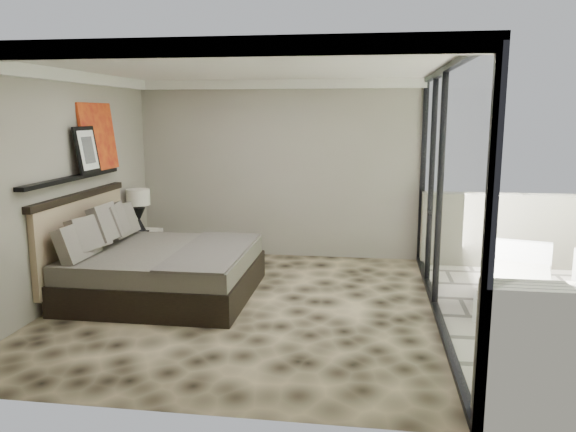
# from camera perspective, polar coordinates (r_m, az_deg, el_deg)

# --- Properties ---
(floor) EXTENTS (5.00, 5.00, 0.00)m
(floor) POSITION_cam_1_polar(r_m,az_deg,el_deg) (6.88, -4.29, -9.05)
(floor) COLOR black
(floor) RESTS_ON ground
(ceiling) EXTENTS (4.50, 5.00, 0.02)m
(ceiling) POSITION_cam_1_polar(r_m,az_deg,el_deg) (6.51, -4.63, 14.80)
(ceiling) COLOR silver
(ceiling) RESTS_ON back_wall
(back_wall) EXTENTS (4.50, 0.02, 2.80)m
(back_wall) POSITION_cam_1_polar(r_m,az_deg,el_deg) (8.98, -0.96, 4.72)
(back_wall) COLOR gray
(back_wall) RESTS_ON floor
(left_wall) EXTENTS (0.02, 5.00, 2.80)m
(left_wall) POSITION_cam_1_polar(r_m,az_deg,el_deg) (7.37, -21.73, 2.75)
(left_wall) COLOR gray
(left_wall) RESTS_ON floor
(glass_wall) EXTENTS (0.08, 5.00, 2.80)m
(glass_wall) POSITION_cam_1_polar(r_m,az_deg,el_deg) (6.44, 15.48, 2.11)
(glass_wall) COLOR white
(glass_wall) RESTS_ON floor
(terrace_slab) EXTENTS (3.00, 5.00, 0.12)m
(terrace_slab) POSITION_cam_1_polar(r_m,az_deg,el_deg) (7.13, 27.12, -9.99)
(terrace_slab) COLOR #BDB3A1
(terrace_slab) RESTS_ON ground
(picture_ledge) EXTENTS (0.12, 2.20, 0.05)m
(picture_ledge) POSITION_cam_1_polar(r_m,az_deg,el_deg) (7.42, -20.99, 3.62)
(picture_ledge) COLOR black
(picture_ledge) RESTS_ON left_wall
(bed) EXTENTS (2.23, 2.16, 1.23)m
(bed) POSITION_cam_1_polar(r_m,az_deg,el_deg) (7.35, -13.13, -5.07)
(bed) COLOR black
(bed) RESTS_ON floor
(nightstand) EXTENTS (0.64, 0.64, 0.51)m
(nightstand) POSITION_cam_1_polar(r_m,az_deg,el_deg) (8.92, -14.62, -3.12)
(nightstand) COLOR black
(nightstand) RESTS_ON floor
(table_lamp) EXTENTS (0.35, 0.35, 0.64)m
(table_lamp) POSITION_cam_1_polar(r_m,az_deg,el_deg) (8.78, -14.95, 1.15)
(table_lamp) COLOR black
(table_lamp) RESTS_ON nightstand
(abstract_canvas) EXTENTS (0.13, 0.90, 0.90)m
(abstract_canvas) POSITION_cam_1_polar(r_m,az_deg,el_deg) (8.04, -18.73, 7.63)
(abstract_canvas) COLOR #AF3B0F
(abstract_canvas) RESTS_ON picture_ledge
(framed_print) EXTENTS (0.11, 0.50, 0.60)m
(framed_print) POSITION_cam_1_polar(r_m,az_deg,el_deg) (7.64, -19.77, 6.33)
(framed_print) COLOR black
(framed_print) RESTS_ON picture_ledge
(lounger) EXTENTS (1.21, 1.79, 0.64)m
(lounger) POSITION_cam_1_polar(r_m,az_deg,el_deg) (7.38, 22.06, -6.81)
(lounger) COLOR silver
(lounger) RESTS_ON terrace_slab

